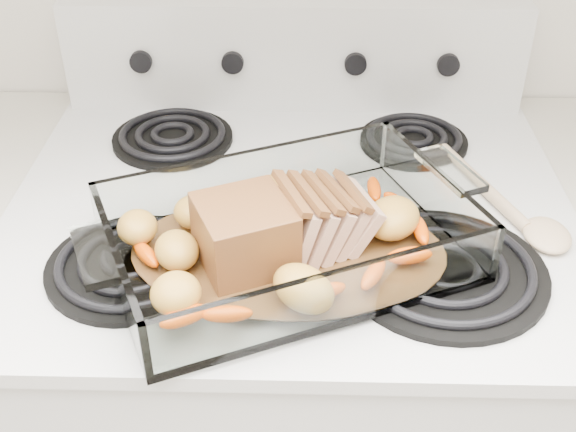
{
  "coord_description": "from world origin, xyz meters",
  "views": [
    {
      "loc": [
        0.02,
        0.82,
        1.5
      ],
      "look_at": [
        -0.0,
        1.53,
        0.99
      ],
      "focal_mm": 45.0,
      "sensor_mm": 36.0,
      "label": 1
    }
  ],
  "objects": [
    {
      "name": "baking_dish",
      "position": [
        -0.0,
        1.51,
        0.96
      ],
      "size": [
        0.42,
        0.27,
        0.08
      ],
      "rotation": [
        0.0,
        0.0,
        0.42
      ],
      "color": "silver",
      "rests_on": "electric_range"
    },
    {
      "name": "electric_range",
      "position": [
        0.0,
        1.66,
        0.48
      ],
      "size": [
        0.78,
        0.7,
        1.12
      ],
      "color": "silver",
      "rests_on": "ground"
    },
    {
      "name": "roast_vegetables",
      "position": [
        -0.0,
        1.55,
        0.97
      ],
      "size": [
        0.37,
        0.2,
        0.04
      ],
      "rotation": [
        0.0,
        0.0,
        -0.36
      ],
      "color": "#E74803",
      "rests_on": "baking_dish"
    },
    {
      "name": "wooden_spoon",
      "position": [
        0.31,
        1.61,
        0.94
      ],
      "size": [
        0.14,
        0.26,
        0.02
      ],
      "rotation": [
        0.0,
        0.0,
        0.37
      ],
      "color": "tan",
      "rests_on": "electric_range"
    },
    {
      "name": "pork_roast",
      "position": [
        -0.02,
        1.51,
        0.99
      ],
      "size": [
        0.21,
        0.1,
        0.08
      ],
      "rotation": [
        0.0,
        0.0,
        0.27
      ],
      "color": "brown",
      "rests_on": "baking_dish"
    }
  ]
}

